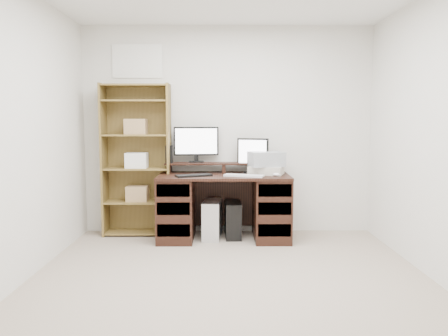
{
  "coord_description": "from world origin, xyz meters",
  "views": [
    {
      "loc": [
        -0.07,
        -3.34,
        1.36
      ],
      "look_at": [
        -0.05,
        1.43,
        0.85
      ],
      "focal_mm": 35.0,
      "sensor_mm": 36.0,
      "label": 1
    }
  ],
  "objects_px": {
    "monitor_small": "(253,154)",
    "printer": "(266,170)",
    "bookshelf": "(137,159)",
    "tower_black": "(233,220)",
    "monitor_wide": "(196,143)",
    "desk": "(224,205)",
    "tower_silver": "(212,219)"
  },
  "relations": [
    {
      "from": "printer",
      "to": "bookshelf",
      "type": "distance_m",
      "value": 1.54
    },
    {
      "from": "monitor_wide",
      "to": "tower_silver",
      "type": "height_order",
      "value": "monitor_wide"
    },
    {
      "from": "desk",
      "to": "monitor_wide",
      "type": "distance_m",
      "value": 0.83
    },
    {
      "from": "monitor_wide",
      "to": "tower_silver",
      "type": "distance_m",
      "value": 0.94
    },
    {
      "from": "monitor_wide",
      "to": "tower_black",
      "type": "relative_size",
      "value": 1.27
    },
    {
      "from": "tower_black",
      "to": "bookshelf",
      "type": "xyz_separation_m",
      "value": [
        -1.14,
        0.15,
        0.71
      ]
    },
    {
      "from": "tower_black",
      "to": "bookshelf",
      "type": "bearing_deg",
      "value": 170.2
    },
    {
      "from": "monitor_wide",
      "to": "bookshelf",
      "type": "height_order",
      "value": "bookshelf"
    },
    {
      "from": "desk",
      "to": "tower_black",
      "type": "xyz_separation_m",
      "value": [
        0.11,
        0.06,
        -0.18
      ]
    },
    {
      "from": "monitor_small",
      "to": "printer",
      "type": "height_order",
      "value": "monitor_small"
    },
    {
      "from": "monitor_small",
      "to": "tower_silver",
      "type": "relative_size",
      "value": 0.93
    },
    {
      "from": "desk",
      "to": "monitor_wide",
      "type": "height_order",
      "value": "monitor_wide"
    },
    {
      "from": "bookshelf",
      "to": "monitor_small",
      "type": "bearing_deg",
      "value": -1.47
    },
    {
      "from": "tower_silver",
      "to": "tower_black",
      "type": "height_order",
      "value": "tower_silver"
    },
    {
      "from": "desk",
      "to": "printer",
      "type": "xyz_separation_m",
      "value": [
        0.49,
        0.03,
        0.41
      ]
    },
    {
      "from": "desk",
      "to": "bookshelf",
      "type": "xyz_separation_m",
      "value": [
        -1.04,
        0.21,
        0.53
      ]
    },
    {
      "from": "tower_black",
      "to": "bookshelf",
      "type": "distance_m",
      "value": 1.35
    },
    {
      "from": "monitor_wide",
      "to": "desk",
      "type": "bearing_deg",
      "value": -43.51
    },
    {
      "from": "monitor_small",
      "to": "tower_silver",
      "type": "bearing_deg",
      "value": -143.02
    },
    {
      "from": "printer",
      "to": "tower_black",
      "type": "relative_size",
      "value": 0.89
    },
    {
      "from": "monitor_small",
      "to": "bookshelf",
      "type": "height_order",
      "value": "bookshelf"
    },
    {
      "from": "tower_silver",
      "to": "tower_black",
      "type": "distance_m",
      "value": 0.25
    },
    {
      "from": "printer",
      "to": "bookshelf",
      "type": "xyz_separation_m",
      "value": [
        -1.53,
        0.19,
        0.12
      ]
    },
    {
      "from": "monitor_small",
      "to": "printer",
      "type": "distance_m",
      "value": 0.28
    },
    {
      "from": "tower_silver",
      "to": "bookshelf",
      "type": "relative_size",
      "value": 0.25
    },
    {
      "from": "printer",
      "to": "tower_silver",
      "type": "relative_size",
      "value": 0.86
    },
    {
      "from": "monitor_wide",
      "to": "monitor_small",
      "type": "bearing_deg",
      "value": -12.39
    },
    {
      "from": "desk",
      "to": "monitor_small",
      "type": "xyz_separation_m",
      "value": [
        0.34,
        0.18,
        0.58
      ]
    },
    {
      "from": "bookshelf",
      "to": "tower_black",
      "type": "bearing_deg",
      "value": -7.63
    },
    {
      "from": "tower_black",
      "to": "tower_silver",
      "type": "bearing_deg",
      "value": -173.72
    },
    {
      "from": "desk",
      "to": "bookshelf",
      "type": "relative_size",
      "value": 0.83
    },
    {
      "from": "monitor_small",
      "to": "printer",
      "type": "bearing_deg",
      "value": -26.94
    }
  ]
}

